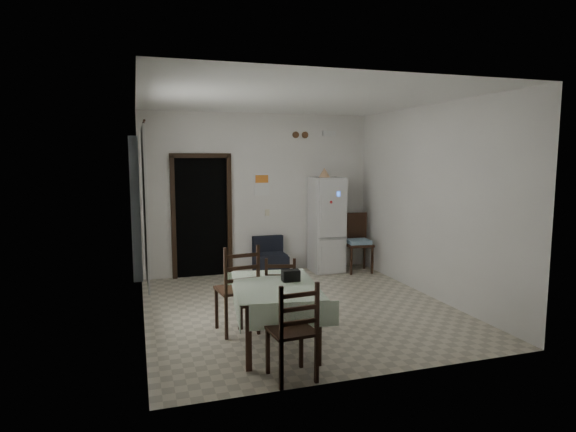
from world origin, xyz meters
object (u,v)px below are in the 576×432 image
Objects in this scene: corner_chair at (358,243)px; dining_chair_far_right at (280,292)px; dining_table at (275,315)px; dining_chair_far_left at (237,288)px; fridge at (327,225)px; navy_seat at (271,256)px; dining_chair_near_head at (292,329)px.

corner_chair reaches higher than dining_chair_far_right.
dining_table is 1.25× the size of dining_chair_far_left.
dining_table is 0.59m from dining_chair_far_right.
dining_chair_far_right is at bearing 169.69° from dining_chair_far_left.
fridge is 2.55× the size of navy_seat.
dining_chair_far_left reaches higher than dining_chair_far_right.
corner_chair is 1.18× the size of dining_chair_far_right.
fridge is 1.20m from navy_seat.
dining_chair_near_head is (-0.30, -1.36, 0.03)m from dining_chair_far_right.
dining_chair_far_left reaches higher than dining_table.
navy_seat is 4.07m from dining_chair_near_head.
fridge is 1.79× the size of dining_chair_near_head.
dining_table is at bearing -104.04° from navy_seat.
dining_chair_far_left is at bearing -130.02° from fridge.
corner_chair is 3.23m from dining_chair_far_right.
navy_seat is at bearing -107.56° from dining_chair_near_head.
dining_chair_far_left is at bearing -84.78° from dining_chair_near_head.
dining_table is at bearing 84.71° from dining_chair_far_right.
dining_chair_far_left is (-2.75, -2.33, 0.01)m from corner_chair.
fridge is at bearing -137.76° from dining_chair_far_left.
dining_chair_far_left is 1.19× the size of dining_chair_far_right.
navy_seat is at bearing 83.29° from dining_table.
dining_chair_far_right is (-1.67, -2.60, -0.42)m from fridge.
fridge is at bearing -105.64° from dining_chair_far_right.
fridge is 0.67m from corner_chair.
fridge is 1.91× the size of dining_chair_far_right.
dining_table is at bearing -124.13° from corner_chair.
dining_chair_far_right is (0.54, -0.03, -0.09)m from dining_chair_far_left.
dining_chair_far_left is at bearing -133.92° from corner_chair.
dining_chair_near_head is at bearing -102.15° from navy_seat.
dining_chair_far_right reaches higher than dining_table.
dining_table is (-0.82, -3.14, 0.01)m from navy_seat.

